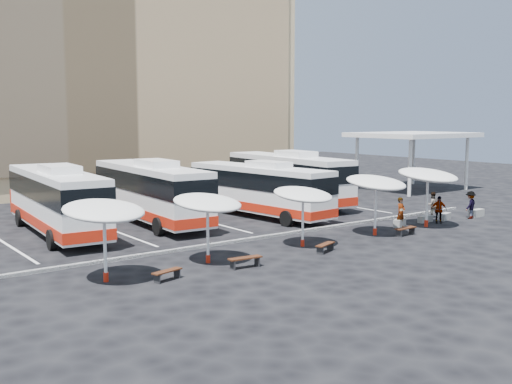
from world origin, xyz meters
TOP-DOWN VIEW (x-y plane):
  - ground at (0.00, 0.00)m, footprint 120.00×120.00m
  - sandstone_building at (0.00, 31.87)m, footprint 42.00×18.25m
  - service_canopy at (24.00, 10.00)m, footprint 10.00×8.00m
  - curb_divider at (0.00, 0.50)m, footprint 34.00×0.25m
  - bay_lines at (0.00, 8.00)m, footprint 24.15×12.00m
  - bus_0 at (-8.92, 8.58)m, footprint 3.64×12.71m
  - bus_1 at (-3.02, 8.68)m, footprint 3.53×12.78m
  - bus_2 at (3.83, 6.50)m, footprint 3.54×11.96m
  - bus_3 at (8.92, 9.62)m, footprint 3.87×13.16m
  - sunshade_0 at (-10.72, -2.57)m, footprint 3.75×3.79m
  - sunshade_1 at (-5.75, -2.36)m, footprint 3.74×3.77m
  - sunshade_2 at (-0.02, -2.32)m, footprint 3.35×3.39m
  - sunshade_3 at (5.19, -2.52)m, footprint 3.46×3.51m
  - sunshade_4 at (9.61, -2.65)m, footprint 3.67×3.71m
  - wood_bench_0 at (-8.68, -3.90)m, footprint 1.43×0.70m
  - wood_bench_1 at (-4.95, -4.13)m, footprint 1.58×0.57m
  - wood_bench_2 at (-0.02, -4.01)m, footprint 1.44×0.83m
  - wood_bench_3 at (6.44, -3.65)m, footprint 1.51×0.45m
  - conc_bench_0 at (8.46, -1.58)m, footprint 1.27×0.82m
  - conc_bench_1 at (10.85, -1.63)m, footprint 1.15×0.42m
  - conc_bench_2 at (12.59, -1.83)m, footprint 1.22×0.66m
  - conc_bench_3 at (15.33, -2.32)m, footprint 1.32×0.49m
  - passenger_0 at (8.30, -1.77)m, footprint 0.70×0.50m
  - passenger_1 at (12.65, -0.83)m, footprint 1.04×0.97m
  - passenger_2 at (11.27, -2.30)m, footprint 1.01×0.99m
  - passenger_3 at (14.27, -2.53)m, footprint 1.30×0.94m

SIDE VIEW (x-z plane):
  - ground at x=0.00m, z-range 0.00..0.00m
  - bay_lines at x=0.00m, z-range 0.00..0.01m
  - curb_divider at x=0.00m, z-range 0.00..0.15m
  - conc_bench_1 at x=10.85m, z-range 0.00..0.43m
  - conc_bench_2 at x=12.59m, z-range 0.00..0.43m
  - conc_bench_0 at x=8.46m, z-range 0.00..0.45m
  - conc_bench_3 at x=15.33m, z-range 0.00..0.49m
  - wood_bench_0 at x=-8.68m, z-range 0.11..0.54m
  - wood_bench_2 at x=-0.02m, z-range 0.11..0.54m
  - wood_bench_3 at x=6.44m, z-range 0.12..0.58m
  - wood_bench_1 at x=-4.95m, z-range 0.13..0.60m
  - passenger_2 at x=11.27m, z-range 0.00..1.70m
  - passenger_1 at x=12.65m, z-range 0.00..1.71m
  - passenger_0 at x=8.30m, z-range 0.00..1.80m
  - passenger_3 at x=14.27m, z-range 0.00..1.81m
  - bus_2 at x=3.83m, z-range 0.04..3.78m
  - bus_0 at x=-8.92m, z-range 0.04..4.03m
  - bus_1 at x=-3.02m, z-range 0.04..4.05m
  - bus_3 at x=8.92m, z-range 0.04..4.16m
  - sunshade_2 at x=-0.02m, z-range 1.10..4.24m
  - sunshade_1 at x=-5.75m, z-range 1.13..4.36m
  - sunshade_0 at x=-10.72m, z-range 1.18..4.57m
  - sunshade_3 at x=5.19m, z-range 1.21..4.68m
  - sunshade_4 at x=9.61m, z-range 1.28..4.95m
  - service_canopy at x=24.00m, z-range 2.27..7.47m
  - sandstone_building at x=0.00m, z-range -2.17..27.43m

